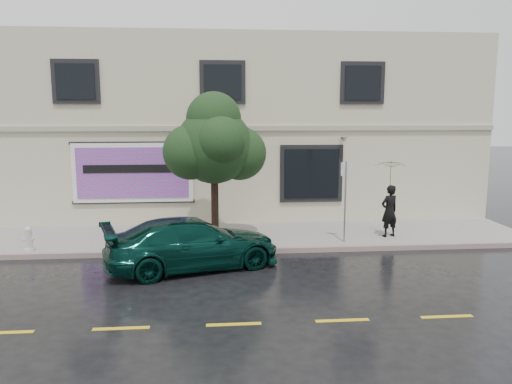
{
  "coord_description": "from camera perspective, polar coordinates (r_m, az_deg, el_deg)",
  "views": [
    {
      "loc": [
        -0.36,
        -12.87,
        4.19
      ],
      "look_at": [
        0.93,
        2.2,
        1.74
      ],
      "focal_mm": 35.0,
      "sensor_mm": 36.0,
      "label": 1
    }
  ],
  "objects": [
    {
      "name": "pedestrian",
      "position": [
        16.75,
        15.0,
        -2.1
      ],
      "size": [
        0.72,
        0.59,
        1.7
      ],
      "primitive_type": "imported",
      "rotation": [
        0.0,
        0.0,
        3.49
      ],
      "color": "black",
      "rests_on": "sidewalk"
    },
    {
      "name": "ground",
      "position": [
        13.54,
        -3.18,
        -8.85
      ],
      "size": [
        90.0,
        90.0,
        0.0
      ],
      "primitive_type": "plane",
      "color": "black",
      "rests_on": "ground"
    },
    {
      "name": "umbrella",
      "position": [
        16.56,
        15.17,
        2.15
      ],
      "size": [
        1.11,
        1.11,
        0.8
      ],
      "primitive_type": "imported",
      "rotation": [
        0.0,
        0.0,
        0.02
      ],
      "color": "black",
      "rests_on": "pedestrian"
    },
    {
      "name": "car",
      "position": [
        13.59,
        -7.24,
        -5.84
      ],
      "size": [
        5.09,
        3.37,
        1.36
      ],
      "primitive_type": "imported",
      "rotation": [
        0.0,
        0.0,
        1.87
      ],
      "color": "#072D26",
      "rests_on": "ground"
    },
    {
      "name": "road_marking",
      "position": [
        10.27,
        -2.55,
        -14.87
      ],
      "size": [
        19.0,
        0.12,
        0.01
      ],
      "primitive_type": "cube",
      "color": "gold",
      "rests_on": "ground"
    },
    {
      "name": "sign_pole",
      "position": [
        15.63,
        10.18,
        -0.22
      ],
      "size": [
        0.3,
        0.13,
        2.53
      ],
      "rotation": [
        0.0,
        0.0,
        -0.36
      ],
      "color": "gray",
      "rests_on": "sidewalk"
    },
    {
      "name": "building",
      "position": [
        21.88,
        -3.99,
        7.36
      ],
      "size": [
        20.0,
        8.12,
        7.0
      ],
      "color": "#C1B79B",
      "rests_on": "ground"
    },
    {
      "name": "fire_hydrant",
      "position": [
        16.06,
        -24.55,
        -4.93
      ],
      "size": [
        0.3,
        0.28,
        0.73
      ],
      "rotation": [
        0.0,
        0.0,
        0.38
      ],
      "color": "beige",
      "rests_on": "sidewalk"
    },
    {
      "name": "curb",
      "position": [
        14.95,
        -3.36,
        -6.8
      ],
      "size": [
        20.0,
        0.18,
        0.16
      ],
      "primitive_type": "cube",
      "color": "gray",
      "rests_on": "ground"
    },
    {
      "name": "sidewalk",
      "position": [
        16.64,
        -3.53,
        -5.15
      ],
      "size": [
        20.0,
        3.5,
        0.15
      ],
      "primitive_type": "cube",
      "color": "gray",
      "rests_on": "ground"
    },
    {
      "name": "street_tree",
      "position": [
        15.36,
        -4.81,
        5.24
      ],
      "size": [
        2.33,
        2.33,
        4.17
      ],
      "color": "#322116",
      "rests_on": "sidewalk"
    },
    {
      "name": "billboard",
      "position": [
        18.14,
        -13.89,
        2.16
      ],
      "size": [
        4.3,
        0.16,
        2.2
      ],
      "color": "white",
      "rests_on": "ground"
    }
  ]
}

